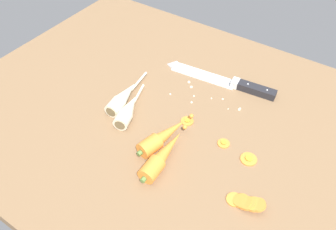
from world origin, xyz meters
TOP-DOWN VIEW (x-y plane):
  - ground_plane at (0.00, 0.00)cm, footprint 120.00×90.00cm
  - chefs_knife at (3.13, 19.54)cm, footprint 34.86×6.80cm
  - whole_carrot at (3.36, -9.46)cm, footprint 7.23×18.56cm
  - whole_carrot_second at (6.62, -14.48)cm, footprint 4.62×19.61cm
  - parsnip_front at (-13.82, -3.59)cm, footprint 5.62×19.82cm
  - parsnip_mid_left at (-9.54, -6.85)cm, footprint 7.23×17.38cm
  - carrot_slice_stack at (28.04, -14.06)cm, footprint 8.42×4.23cm
  - carrot_slice_stray_near at (16.30, -1.52)cm, footprint 3.09×3.09cm
  - carrot_slice_stray_mid at (4.76, -0.26)cm, footprint 3.43×3.43cm
  - carrot_slice_stray_far at (23.53, -2.57)cm, footprint 4.03×4.03cm
  - mince_crumbs at (3.17, 11.58)cm, footprint 19.88×8.24cm

SIDE VIEW (x-z plane):
  - ground_plane at x=0.00cm, z-range -4.00..0.00cm
  - carrot_slice_stray_near at x=16.30cm, z-range 0.01..0.71cm
  - carrot_slice_stray_mid at x=4.76cm, z-range 0.01..0.71cm
  - carrot_slice_stray_far at x=23.53cm, z-range 0.01..0.71cm
  - mince_crumbs at x=3.17cm, z-range -0.07..0.80cm
  - chefs_knife at x=3.13cm, z-range -1.44..2.74cm
  - carrot_slice_stack at x=28.04cm, z-range -0.51..2.42cm
  - parsnip_front at x=-13.82cm, z-range -0.02..3.98cm
  - parsnip_mid_left at x=-9.54cm, z-range -0.02..3.98cm
  - whole_carrot at x=3.36cm, z-range 0.00..4.20cm
  - whole_carrot_second at x=6.62cm, z-range 0.00..4.20cm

